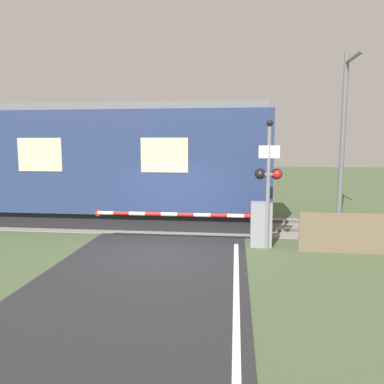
% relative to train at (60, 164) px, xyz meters
% --- Properties ---
extents(ground_plane, '(80.00, 80.00, 0.00)m').
position_rel_train_xyz_m(ground_plane, '(4.48, -3.46, -2.20)').
color(ground_plane, '#475638').
extents(track_bed, '(36.00, 3.20, 0.13)m').
position_rel_train_xyz_m(track_bed, '(4.48, 0.00, -2.17)').
color(track_bed, gray).
rests_on(track_bed, ground_plane).
extents(train, '(15.34, 2.80, 4.30)m').
position_rel_train_xyz_m(train, '(0.00, 0.00, 0.00)').
color(train, black).
rests_on(train, ground_plane).
extents(crossing_barrier, '(5.27, 0.44, 1.29)m').
position_rel_train_xyz_m(crossing_barrier, '(6.88, -2.51, -1.51)').
color(crossing_barrier, gray).
rests_on(crossing_barrier, ground_plane).
extents(signal_post, '(0.76, 0.26, 3.60)m').
position_rel_train_xyz_m(signal_post, '(7.40, -2.75, -0.14)').
color(signal_post, gray).
rests_on(signal_post, ground_plane).
extents(catenary_pole, '(0.20, 1.90, 6.51)m').
position_rel_train_xyz_m(catenary_pole, '(10.77, 2.51, 1.21)').
color(catenary_pole, slate).
rests_on(catenary_pole, ground_plane).
extents(roadside_fence, '(2.64, 0.06, 1.10)m').
position_rel_train_xyz_m(roadside_fence, '(9.56, -2.95, -1.65)').
color(roadside_fence, '#726047').
rests_on(roadside_fence, ground_plane).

